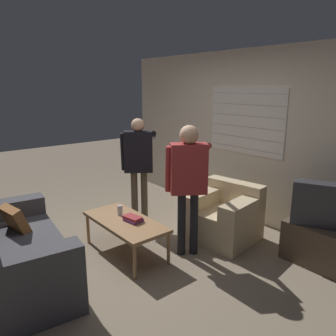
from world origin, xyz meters
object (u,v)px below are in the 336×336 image
tv (333,206)px  soda_can (120,210)px  spare_remote (127,216)px  person_left_standing (139,158)px  armchair_beige (224,216)px  couch_blue (14,254)px  coffee_table (125,223)px  book_stack (133,219)px  person_right_standing (188,174)px

tv → soda_can: bearing=15.4°
soda_can → spare_remote: (0.11, 0.03, -0.05)m
person_left_standing → tv: bearing=-31.7°
armchair_beige → spare_remote: 1.31m
couch_blue → tv: tv is taller
coffee_table → tv: size_ratio=1.38×
tv → spare_remote: size_ratio=6.90×
couch_blue → book_stack: bearing=85.2°
armchair_beige → soda_can: armchair_beige is taller
tv → person_left_standing: bearing=-3.3°
couch_blue → tv: size_ratio=2.15×
person_left_standing → soda_can: size_ratio=12.51×
coffee_table → person_right_standing: bearing=50.5°
spare_remote → armchair_beige: bearing=106.6°
person_right_standing → soda_can: size_ratio=12.66×
soda_can → spare_remote: soda_can is taller
person_left_standing → soda_can: 0.97m
tv → soda_can: size_ratio=6.76×
couch_blue → person_left_standing: size_ratio=1.16×
person_left_standing → person_right_standing: (1.18, -0.11, 0.02)m
tv → spare_remote: bearing=16.5°
armchair_beige → tv: (1.23, 0.38, 0.41)m
book_stack → soda_can: 0.27m
couch_blue → soda_can: size_ratio=14.52×
armchair_beige → book_stack: 1.27m
person_right_standing → book_stack: (-0.39, -0.53, -0.54)m
book_stack → spare_remote: bearing=172.3°
book_stack → person_left_standing: bearing=140.8°
book_stack → couch_blue: bearing=-101.7°
person_left_standing → armchair_beige: bearing=-27.5°
armchair_beige → soda_can: (-0.67, -1.21, 0.18)m
book_stack → soda_can: bearing=-177.5°
coffee_table → person_left_standing: size_ratio=0.74×
coffee_table → person_right_standing: person_right_standing is taller
tv → book_stack: tv is taller
couch_blue → armchair_beige: couch_blue is taller
person_left_standing → spare_remote: size_ratio=12.77×
couch_blue → coffee_table: (0.18, 1.24, 0.06)m
coffee_table → spare_remote: size_ratio=9.50×
soda_can → person_right_standing: bearing=39.3°
spare_remote → person_right_standing: bearing=84.7°
tv → person_right_standing: person_right_standing is taller
person_right_standing → spare_remote: size_ratio=12.92×
armchair_beige → person_right_standing: size_ratio=0.59×
armchair_beige → couch_blue: bearing=67.1°
soda_can → spare_remote: bearing=16.6°
tv → spare_remote: 2.39m
couch_blue → book_stack: size_ratio=7.41×
book_stack → soda_can: (-0.27, -0.01, 0.03)m
couch_blue → soda_can: 1.29m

